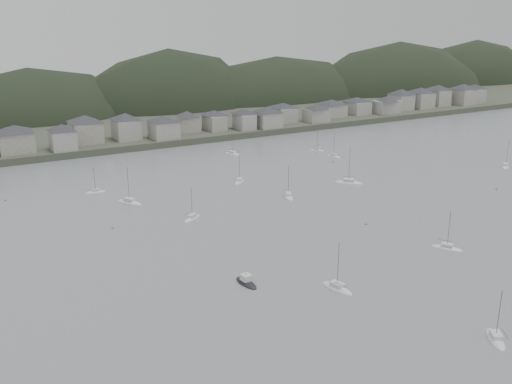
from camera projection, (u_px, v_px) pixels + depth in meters
ground at (443, 318)px, 114.29m from camera, size 900.00×900.00×0.00m
far_shore_land at (81, 108)px, 358.66m from camera, size 900.00×250.00×3.00m
forested_ridge at (101, 135)px, 343.47m from camera, size 851.55×103.94×102.57m
waterfront_town at (236, 117)px, 287.85m from camera, size 451.48×28.46×12.92m
moored_fleet at (230, 222)px, 166.64m from camera, size 241.00×170.74×14.06m
motor_launch_far at (246, 282)px, 128.67m from camera, size 3.20×7.58×3.78m
mooring_buoys at (245, 217)px, 170.29m from camera, size 173.80×119.39×0.70m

